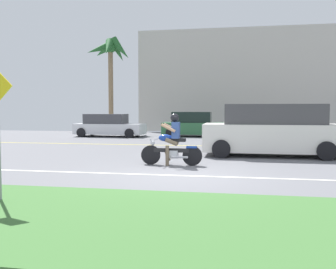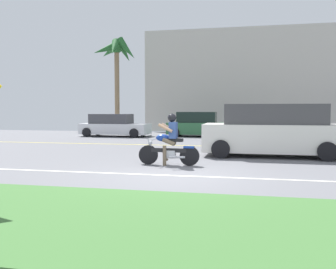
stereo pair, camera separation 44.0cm
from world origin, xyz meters
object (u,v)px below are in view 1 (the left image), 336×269
at_px(suv_nearby, 272,131).
at_px(parked_car_1, 195,125).
at_px(motorcyclist, 172,143).
at_px(parked_car_0, 109,126).
at_px(parked_car_2, 274,125).
at_px(palm_tree_0, 110,55).

xyz_separation_m(suv_nearby, parked_car_1, (-3.80, 9.37, -0.19)).
height_order(motorcyclist, suv_nearby, suv_nearby).
relative_size(parked_car_0, parked_car_2, 1.15).
bearing_deg(parked_car_1, parked_car_2, -4.82).
bearing_deg(motorcyclist, palm_tree_0, 115.37).
distance_m(suv_nearby, parked_car_2, 9.03).
distance_m(parked_car_0, parked_car_2, 10.13).
distance_m(motorcyclist, suv_nearby, 4.30).
bearing_deg(suv_nearby, parked_car_2, 83.71).
relative_size(parked_car_0, palm_tree_0, 0.64).
bearing_deg(suv_nearby, palm_tree_0, 130.65).
bearing_deg(parked_car_2, palm_tree_0, 165.52).
relative_size(parked_car_2, palm_tree_0, 0.56).
height_order(parked_car_0, parked_car_1, parked_car_1).
distance_m(parked_car_0, palm_tree_0, 6.15).
distance_m(motorcyclist, palm_tree_0, 17.03).
xyz_separation_m(motorcyclist, parked_car_2, (4.19, 11.83, 0.09)).
height_order(motorcyclist, palm_tree_0, palm_tree_0).
xyz_separation_m(suv_nearby, parked_car_0, (-9.13, 8.39, -0.25)).
height_order(parked_car_2, palm_tree_0, palm_tree_0).
xyz_separation_m(parked_car_0, palm_tree_0, (-1.05, 3.46, 4.97)).
bearing_deg(motorcyclist, parked_car_0, 117.77).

